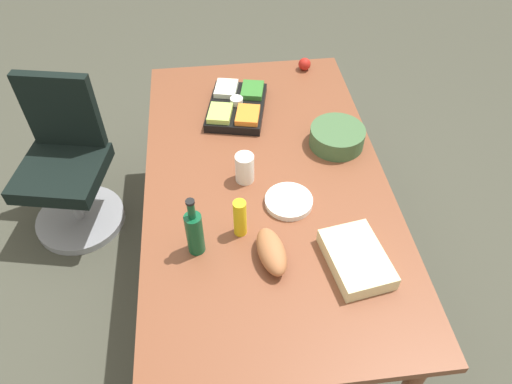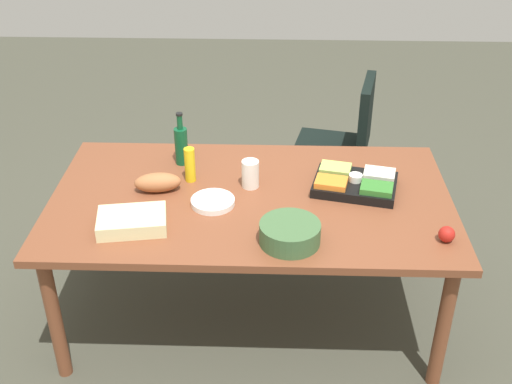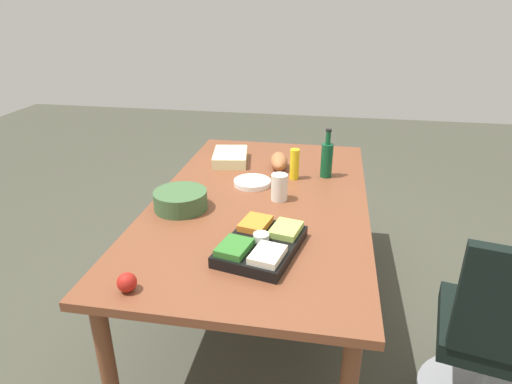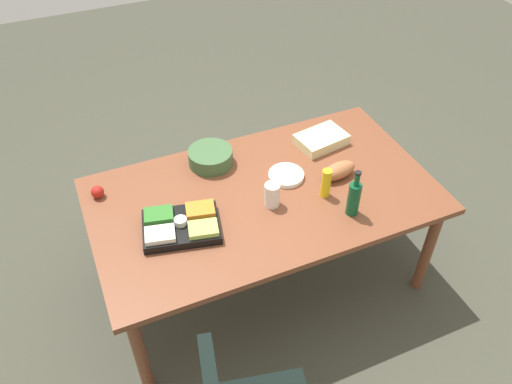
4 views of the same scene
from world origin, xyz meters
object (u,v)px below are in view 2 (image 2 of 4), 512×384
at_px(wine_bottle, 181,144).
at_px(office_chair, 337,161).
at_px(conference_table, 251,208).
at_px(apple_red, 447,234).
at_px(bread_loaf, 158,182).
at_px(mayo_jar, 250,174).
at_px(sheet_cake, 132,221).
at_px(mustard_bottle, 190,165).
at_px(veggie_tray, 355,183).
at_px(salad_bowl, 290,233).
at_px(paper_plate_stack, 213,202).

bearing_deg(wine_bottle, office_chair, 39.67).
height_order(conference_table, office_chair, office_chair).
xyz_separation_m(wine_bottle, apple_red, (1.31, -0.71, -0.08)).
relative_size(office_chair, wine_bottle, 3.21).
bearing_deg(wine_bottle, bread_loaf, -105.63).
relative_size(conference_table, office_chair, 2.10).
distance_m(office_chair, mayo_jar, 1.26).
height_order(sheet_cake, wine_bottle, wine_bottle).
bearing_deg(mustard_bottle, veggie_tray, -4.11).
distance_m(conference_table, office_chair, 1.30).
bearing_deg(conference_table, mayo_jar, 93.80).
xyz_separation_m(office_chair, mayo_jar, (-0.56, -1.03, 0.47)).
distance_m(office_chair, veggie_tray, 1.13).
bearing_deg(wine_bottle, salad_bowl, -51.39).
bearing_deg(mustard_bottle, salad_bowl, -46.50).
distance_m(office_chair, wine_bottle, 1.33).
xyz_separation_m(paper_plate_stack, apple_red, (1.10, -0.28, 0.02)).
distance_m(office_chair, paper_plate_stack, 1.48).
xyz_separation_m(apple_red, salad_bowl, (-0.72, -0.03, 0.01)).
height_order(mustard_bottle, veggie_tray, mustard_bottle).
bearing_deg(paper_plate_stack, bread_loaf, 157.50).
bearing_deg(sheet_cake, wine_bottle, 76.76).
height_order(sheet_cake, bread_loaf, bread_loaf).
relative_size(office_chair, bread_loaf, 4.07).
bearing_deg(wine_bottle, mayo_jar, -31.88).
bearing_deg(office_chair, veggie_tray, -90.74).
xyz_separation_m(conference_table, paper_plate_stack, (-0.19, -0.08, 0.09)).
relative_size(office_chair, salad_bowl, 3.48).
height_order(office_chair, bread_loaf, office_chair).
distance_m(mayo_jar, mustard_bottle, 0.33).
bearing_deg(mustard_bottle, sheet_cake, -116.04).
height_order(office_chair, veggie_tray, office_chair).
bearing_deg(office_chair, wine_bottle, -140.33).
bearing_deg(office_chair, conference_table, -115.97).
xyz_separation_m(salad_bowl, bread_loaf, (-0.68, 0.44, 0.00)).
distance_m(apple_red, bread_loaf, 1.45).
xyz_separation_m(mustard_bottle, salad_bowl, (0.52, -0.55, -0.04)).
xyz_separation_m(mayo_jar, mustard_bottle, (-0.32, 0.05, 0.02)).
bearing_deg(mayo_jar, mustard_bottle, 170.78).
bearing_deg(sheet_cake, conference_table, 28.64).
height_order(office_chair, wine_bottle, wine_bottle).
bearing_deg(conference_table, apple_red, -21.72).
bearing_deg(mustard_bottle, apple_red, -22.65).
bearing_deg(veggie_tray, conference_table, -170.33).
xyz_separation_m(paper_plate_stack, sheet_cake, (-0.36, -0.22, 0.02)).
distance_m(paper_plate_stack, sheet_cake, 0.42).
height_order(mayo_jar, veggie_tray, mayo_jar).
xyz_separation_m(sheet_cake, veggie_tray, (1.09, 0.39, 0.00)).
relative_size(office_chair, mayo_jar, 6.55).
height_order(paper_plate_stack, apple_red, apple_red).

